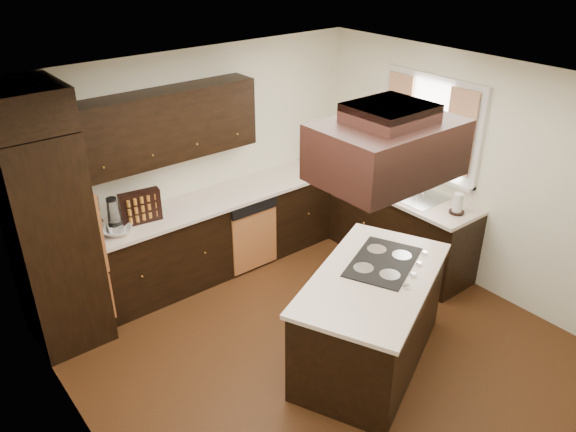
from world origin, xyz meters
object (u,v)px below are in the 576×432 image
object	(u,v)px
oven_column	(52,240)
island	(370,321)
range_hood	(387,150)
spice_rack	(140,207)

from	to	relation	value
oven_column	island	size ratio (longest dim) A/B	1.30
oven_column	range_hood	xyz separation A→B (m)	(1.88, -2.25, 1.10)
island	range_hood	size ratio (longest dim) A/B	1.56
oven_column	island	bearing A→B (deg)	-46.07
island	spice_rack	bearing A→B (deg)	92.58
spice_rack	island	bearing A→B (deg)	-54.54
oven_column	range_hood	bearing A→B (deg)	-50.26
range_hood	spice_rack	world-z (taller)	range_hood
island	range_hood	xyz separation A→B (m)	(-0.15, -0.15, 1.72)
island	range_hood	world-z (taller)	range_hood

